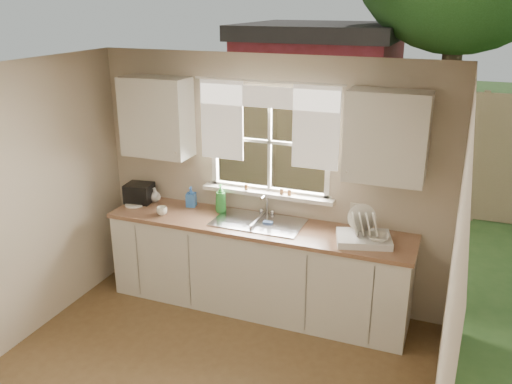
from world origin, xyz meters
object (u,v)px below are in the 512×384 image
at_px(soap_bottle_a, 221,198).
at_px(black_appliance, 139,193).
at_px(dish_rack, 364,235).
at_px(cup, 162,211).

height_order(soap_bottle_a, black_appliance, soap_bottle_a).
relative_size(dish_rack, cup, 5.14).
bearing_deg(soap_bottle_a, cup, -159.76).
xyz_separation_m(dish_rack, black_appliance, (-2.44, 0.14, 0.03)).
distance_m(soap_bottle_a, black_appliance, 0.94).
xyz_separation_m(dish_rack, cup, (-2.03, -0.10, -0.03)).
relative_size(soap_bottle_a, cup, 2.74).
bearing_deg(black_appliance, dish_rack, -10.64).
distance_m(dish_rack, black_appliance, 2.45).
bearing_deg(black_appliance, cup, -37.50).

